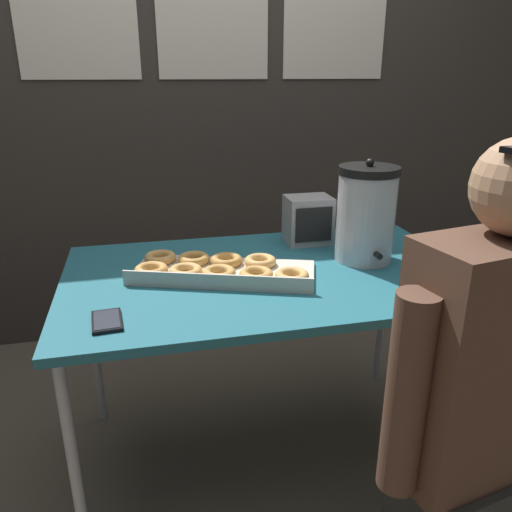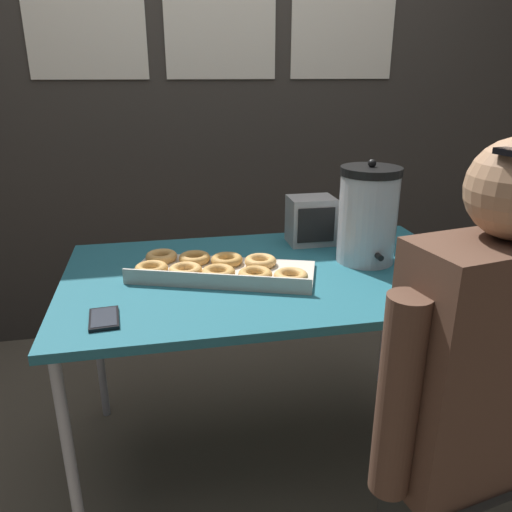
# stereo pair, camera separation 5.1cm
# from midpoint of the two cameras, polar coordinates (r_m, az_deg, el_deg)

# --- Properties ---
(ground_plane) EXTENTS (12.00, 12.00, 0.00)m
(ground_plane) POSITION_cam_midpoint_polar(r_m,az_deg,el_deg) (2.13, 2.09, -21.53)
(ground_plane) COLOR brown
(back_wall) EXTENTS (6.00, 0.11, 2.56)m
(back_wall) POSITION_cam_midpoint_polar(r_m,az_deg,el_deg) (2.76, -3.48, 17.44)
(back_wall) COLOR #38332D
(back_wall) RESTS_ON ground
(folding_table) EXTENTS (1.38, 0.83, 0.78)m
(folding_table) POSITION_cam_midpoint_polar(r_m,az_deg,el_deg) (1.73, 2.40, -3.24)
(folding_table) COLOR #236675
(folding_table) RESTS_ON ground
(donut_box) EXTENTS (0.66, 0.44, 0.05)m
(donut_box) POSITION_cam_midpoint_polar(r_m,az_deg,el_deg) (1.68, -3.39, -1.50)
(donut_box) COLOR beige
(donut_box) RESTS_ON folding_table
(coffee_urn) EXTENTS (0.21, 0.24, 0.37)m
(coffee_urn) POSITION_cam_midpoint_polar(r_m,az_deg,el_deg) (1.81, 13.47, 4.58)
(coffee_urn) COLOR #B7B7BC
(coffee_urn) RESTS_ON folding_table
(cell_phone) EXTENTS (0.09, 0.14, 0.01)m
(cell_phone) POSITION_cam_midpoint_polar(r_m,az_deg,el_deg) (1.44, -15.99, -6.89)
(cell_phone) COLOR black
(cell_phone) RESTS_ON folding_table
(space_heater) EXTENTS (0.18, 0.14, 0.19)m
(space_heater) POSITION_cam_midpoint_polar(r_m,az_deg,el_deg) (1.99, 7.03, 4.06)
(space_heater) COLOR #9E9E9E
(space_heater) RESTS_ON folding_table
(person_seated) EXTENTS (0.57, 0.29, 1.30)m
(person_seated) POSITION_cam_midpoint_polar(r_m,az_deg,el_deg) (1.40, 24.84, -16.56)
(person_seated) COLOR #33332D
(person_seated) RESTS_ON ground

